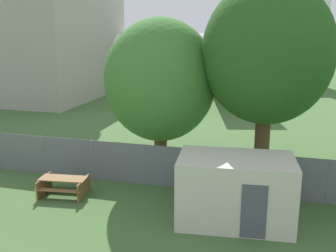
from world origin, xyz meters
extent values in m
cylinder|color=slate|center=(-2.55, 11.12, 0.94)|extent=(0.07, 0.07, 1.87)
cylinder|color=slate|center=(0.00, 11.12, 0.94)|extent=(0.07, 0.07, 1.87)
cylinder|color=slate|center=(2.55, 11.12, 0.94)|extent=(0.07, 0.07, 1.87)
cylinder|color=slate|center=(5.09, 11.12, 0.94)|extent=(0.07, 0.07, 1.87)
cylinder|color=slate|center=(7.64, 11.12, 0.94)|extent=(0.07, 0.07, 1.87)
cylinder|color=slate|center=(10.18, 11.12, 0.94)|extent=(0.07, 0.07, 1.87)
cube|color=slate|center=(0.00, 11.12, 0.94)|extent=(56.00, 0.01, 1.87)
cylinder|color=white|center=(-0.84, 40.22, 4.24)|extent=(28.64, 14.39, 3.92)
cone|color=white|center=(-16.26, 34.13, 4.24)|extent=(5.08, 5.08, 3.92)
cube|color=white|center=(3.66, 32.82, 3.65)|extent=(7.07, 13.75, 0.30)
cylinder|color=#939399|center=(3.26, 34.78, 2.62)|extent=(3.93, 2.94, 1.76)
cube|color=white|center=(-2.62, 48.70, 3.65)|extent=(10.05, 13.47, 0.30)
cylinder|color=#939399|center=(-1.57, 47.00, 2.62)|extent=(3.93, 2.94, 1.76)
cube|color=white|center=(11.85, 45.24, 9.13)|extent=(3.37, 1.52, 5.88)
cube|color=white|center=(11.66, 45.17, 4.63)|extent=(6.08, 9.17, 0.20)
cylinder|color=#2D2D33|center=(-9.68, 36.73, 1.14)|extent=(0.24, 0.24, 2.28)
cylinder|color=#2D2D33|center=(-9.68, 36.73, 0.28)|extent=(0.63, 0.48, 0.56)
cylinder|color=#2D2D33|center=(1.38, 38.57, 1.14)|extent=(0.24, 0.24, 2.28)
cylinder|color=#2D2D33|center=(1.38, 38.57, 0.28)|extent=(0.63, 0.48, 0.56)
cylinder|color=#2D2D33|center=(-0.35, 42.95, 1.14)|extent=(0.24, 0.24, 2.28)
cylinder|color=#2D2D33|center=(-0.35, 42.95, 0.28)|extent=(0.63, 0.48, 0.56)
cube|color=beige|center=(6.79, 8.67, 1.22)|extent=(4.28, 2.75, 2.45)
cube|color=#4C515B|center=(7.52, 7.55, 1.00)|extent=(0.84, 0.11, 1.90)
cube|color=brown|center=(-0.38, 9.13, 0.74)|extent=(2.03, 0.99, 0.04)
cube|color=brown|center=(-0.45, 9.69, 0.44)|extent=(1.97, 0.51, 0.04)
cube|color=brown|center=(-0.32, 8.57, 0.44)|extent=(1.97, 0.51, 0.04)
cube|color=brown|center=(0.48, 9.24, 0.37)|extent=(0.23, 1.40, 0.74)
cube|color=brown|center=(-1.25, 9.02, 0.37)|extent=(0.23, 1.40, 0.74)
cylinder|color=brown|center=(2.80, 12.77, 1.16)|extent=(0.62, 0.62, 2.32)
ellipsoid|color=#427A33|center=(2.80, 12.77, 4.51)|extent=(5.16, 5.16, 5.67)
cylinder|color=#4C3823|center=(7.52, 12.77, 1.74)|extent=(0.67, 0.67, 3.48)
ellipsoid|color=#28561E|center=(7.52, 12.77, 5.84)|extent=(5.56, 5.56, 6.11)
camera|label=1|loc=(7.91, -4.55, 6.88)|focal=42.00mm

